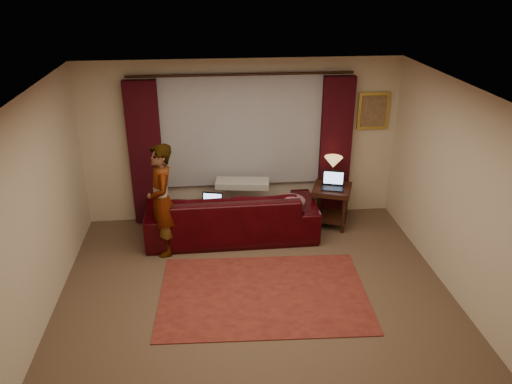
% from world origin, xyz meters
% --- Properties ---
extents(floor, '(5.00, 5.00, 0.01)m').
position_xyz_m(floor, '(0.00, 0.00, -0.01)').
color(floor, brown).
rests_on(floor, ground).
extents(ceiling, '(5.00, 5.00, 0.02)m').
position_xyz_m(ceiling, '(0.00, 0.00, 2.60)').
color(ceiling, silver).
rests_on(ceiling, ground).
extents(wall_back, '(5.00, 0.02, 2.60)m').
position_xyz_m(wall_back, '(0.00, 2.50, 1.30)').
color(wall_back, beige).
rests_on(wall_back, ground).
extents(wall_front, '(5.00, 0.02, 2.60)m').
position_xyz_m(wall_front, '(0.00, -2.50, 1.30)').
color(wall_front, beige).
rests_on(wall_front, ground).
extents(wall_left, '(0.02, 5.00, 2.60)m').
position_xyz_m(wall_left, '(-2.50, 0.00, 1.30)').
color(wall_left, beige).
rests_on(wall_left, ground).
extents(wall_right, '(0.02, 5.00, 2.60)m').
position_xyz_m(wall_right, '(2.50, 0.00, 1.30)').
color(wall_right, beige).
rests_on(wall_right, ground).
extents(sheer_curtain, '(2.50, 0.05, 1.80)m').
position_xyz_m(sheer_curtain, '(0.00, 2.44, 1.50)').
color(sheer_curtain, '#95959C').
rests_on(sheer_curtain, wall_back).
extents(drape_left, '(0.50, 0.14, 2.30)m').
position_xyz_m(drape_left, '(-1.50, 2.39, 1.18)').
color(drape_left, black).
rests_on(drape_left, floor).
extents(drape_right, '(0.50, 0.14, 2.30)m').
position_xyz_m(drape_right, '(1.50, 2.39, 1.18)').
color(drape_right, black).
rests_on(drape_right, floor).
extents(curtain_rod, '(0.04, 0.04, 3.40)m').
position_xyz_m(curtain_rod, '(0.00, 2.39, 2.38)').
color(curtain_rod, black).
rests_on(curtain_rod, wall_back).
extents(picture_frame, '(0.50, 0.04, 0.60)m').
position_xyz_m(picture_frame, '(2.10, 2.47, 1.75)').
color(picture_frame, gold).
rests_on(picture_frame, wall_back).
extents(sofa, '(2.60, 1.15, 1.04)m').
position_xyz_m(sofa, '(-0.21, 1.81, 0.52)').
color(sofa, black).
rests_on(sofa, floor).
extents(throw_blanket, '(0.86, 0.44, 0.10)m').
position_xyz_m(throw_blanket, '(-0.03, 2.06, 1.04)').
color(throw_blanket, '#9D9C97').
rests_on(throw_blanket, sofa).
extents(clothing_pile, '(0.60, 0.52, 0.21)m').
position_xyz_m(clothing_pile, '(0.64, 1.61, 0.63)').
color(clothing_pile, '#764752').
rests_on(clothing_pile, sofa).
extents(laptop_sofa, '(0.39, 0.41, 0.23)m').
position_xyz_m(laptop_sofa, '(-0.53, 1.67, 0.64)').
color(laptop_sofa, black).
rests_on(laptop_sofa, sofa).
extents(area_rug, '(2.72, 1.88, 0.01)m').
position_xyz_m(area_rug, '(0.10, 0.22, 0.01)').
color(area_rug, maroon).
rests_on(area_rug, floor).
extents(end_table, '(0.75, 0.75, 0.67)m').
position_xyz_m(end_table, '(1.39, 2.00, 0.33)').
color(end_table, black).
rests_on(end_table, floor).
extents(tiffany_lamp, '(0.36, 0.36, 0.46)m').
position_xyz_m(tiffany_lamp, '(1.41, 2.12, 0.90)').
color(tiffany_lamp, olive).
rests_on(tiffany_lamp, end_table).
extents(laptop_table, '(0.43, 0.45, 0.25)m').
position_xyz_m(laptop_table, '(1.38, 1.94, 0.79)').
color(laptop_table, black).
rests_on(laptop_table, end_table).
extents(person, '(0.57, 0.57, 1.66)m').
position_xyz_m(person, '(-1.21, 1.42, 0.83)').
color(person, '#9D9C97').
rests_on(person, floor).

